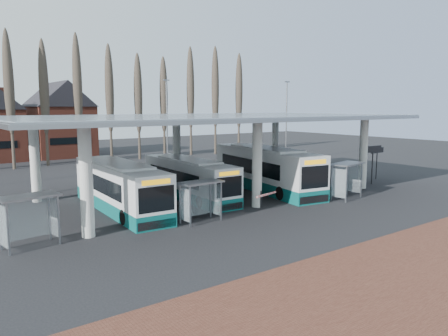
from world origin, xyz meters
TOP-DOWN VIEW (x-y plane):
  - ground at (0.00, 0.00)m, footprint 140.00×140.00m
  - station_canopy at (0.00, 8.00)m, footprint 32.00×16.00m
  - poplar_row at (0.00, 33.00)m, footprint 45.10×1.10m
  - lamp_post_b at (6.00, 26.00)m, footprint 0.80×0.16m
  - lamp_post_c at (20.00, 20.00)m, footprint 0.80×0.16m
  - bus_0 at (-8.12, 7.32)m, footprint 3.14×11.93m
  - bus_1 at (-2.18, 8.05)m, footprint 2.79×11.04m
  - bus_2 at (4.83, 7.06)m, footprint 4.80×13.30m
  - shelter_0 at (-14.94, 2.63)m, footprint 3.02×1.80m
  - shelter_1 at (-5.43, 1.55)m, footprint 2.78×1.51m
  - shelter_2 at (7.24, 0.61)m, footprint 3.22×2.06m
  - info_sign_0 at (14.30, 3.15)m, footprint 2.35×0.14m
  - info_sign_1 at (17.20, 4.66)m, footprint 2.06×0.22m
  - barrier at (0.08, 1.71)m, footprint 2.31×0.95m

SIDE VIEW (x-z plane):
  - ground at x=0.00m, z-range 0.00..0.00m
  - barrier at x=0.08m, z-range 0.33..1.51m
  - bus_1 at x=-2.18m, z-range -0.09..2.96m
  - bus_0 at x=-8.12m, z-range -0.09..3.19m
  - bus_2 at x=4.83m, z-range -0.10..3.52m
  - shelter_1 at x=-5.43m, z-range 0.57..3.09m
  - shelter_0 at x=-14.94m, z-range 0.60..3.24m
  - shelter_2 at x=7.24m, z-range 0.63..3.40m
  - info_sign_1 at x=17.20m, z-range 1.04..4.10m
  - info_sign_0 at x=14.30m, z-range 1.19..4.68m
  - lamp_post_b at x=6.00m, z-range 0.25..10.42m
  - lamp_post_c at x=20.00m, z-range 0.25..10.42m
  - station_canopy at x=0.00m, z-range 2.51..8.85m
  - poplar_row at x=0.00m, z-range 1.53..16.03m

